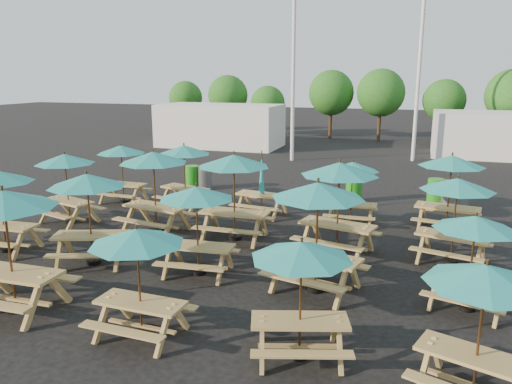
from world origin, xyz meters
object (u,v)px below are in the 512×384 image
(picnic_unit_3, at_px, (121,153))
(picnic_unit_9, at_px, (197,199))
(picnic_unit_8, at_px, (137,244))
(picnic_unit_6, at_px, (154,163))
(waste_bin_1, at_px, (205,178))
(waste_bin_4, at_px, (450,195))
(waste_bin_2, at_px, (354,189))
(picnic_unit_12, at_px, (301,258))
(picnic_unit_17, at_px, (475,229))
(picnic_unit_19, at_px, (451,166))
(waste_bin_3, at_px, (436,192))
(picnic_unit_14, at_px, (339,175))
(picnic_unit_5, at_px, (87,187))
(picnic_unit_10, at_px, (234,167))
(picnic_unit_18, at_px, (457,190))
(picnic_unit_13, at_px, (318,198))
(picnic_unit_4, at_px, (4,208))
(waste_bin_0, at_px, (193,177))
(picnic_unit_7, at_px, (184,154))
(picnic_unit_11, at_px, (262,189))
(picnic_unit_16, at_px, (485,284))
(picnic_unit_2, at_px, (65,164))
(picnic_unit_15, at_px, (353,171))
(waste_bin_5, at_px, (460,196))

(picnic_unit_3, distance_m, picnic_unit_9, 7.88)
(picnic_unit_8, bearing_deg, picnic_unit_6, 119.15)
(picnic_unit_3, relative_size, waste_bin_1, 2.23)
(waste_bin_4, bearing_deg, waste_bin_2, -177.19)
(picnic_unit_12, height_order, picnic_unit_17, picnic_unit_12)
(picnic_unit_12, distance_m, waste_bin_1, 13.32)
(picnic_unit_19, bearing_deg, waste_bin_3, 103.22)
(picnic_unit_9, distance_m, picnic_unit_14, 3.87)
(picnic_unit_5, bearing_deg, waste_bin_4, 24.93)
(picnic_unit_6, bearing_deg, picnic_unit_12, -33.37)
(picnic_unit_10, xyz_separation_m, picnic_unit_19, (5.94, 2.73, -0.12))
(picnic_unit_19, bearing_deg, picnic_unit_18, -80.99)
(picnic_unit_8, height_order, picnic_unit_13, picnic_unit_13)
(picnic_unit_4, height_order, picnic_unit_12, picnic_unit_4)
(picnic_unit_9, height_order, waste_bin_0, picnic_unit_9)
(picnic_unit_7, height_order, picnic_unit_17, picnic_unit_7)
(waste_bin_4, bearing_deg, waste_bin_3, 151.97)
(picnic_unit_10, height_order, waste_bin_1, picnic_unit_10)
(picnic_unit_11, xyz_separation_m, picnic_unit_13, (3.03, -5.54, 1.23))
(picnic_unit_4, height_order, picnic_unit_19, picnic_unit_4)
(picnic_unit_6, relative_size, picnic_unit_16, 1.14)
(waste_bin_0, bearing_deg, waste_bin_3, 2.06)
(picnic_unit_18, bearing_deg, picnic_unit_13, -122.29)
(picnic_unit_2, distance_m, picnic_unit_10, 5.71)
(picnic_unit_2, bearing_deg, waste_bin_2, 50.40)
(picnic_unit_11, height_order, waste_bin_1, picnic_unit_11)
(picnic_unit_12, bearing_deg, picnic_unit_15, 74.49)
(picnic_unit_5, relative_size, waste_bin_0, 2.50)
(picnic_unit_19, bearing_deg, picnic_unit_17, -79.05)
(picnic_unit_17, xyz_separation_m, waste_bin_3, (-0.48, 8.81, -1.24))
(waste_bin_2, relative_size, waste_bin_5, 1.00)
(picnic_unit_13, bearing_deg, picnic_unit_10, 150.40)
(picnic_unit_4, bearing_deg, waste_bin_4, 51.26)
(picnic_unit_10, distance_m, waste_bin_0, 7.22)
(picnic_unit_7, xyz_separation_m, picnic_unit_10, (2.93, -2.73, 0.19))
(picnic_unit_12, xyz_separation_m, picnic_unit_18, (2.67, 5.50, 0.13))
(waste_bin_4, bearing_deg, picnic_unit_10, -136.64)
(picnic_unit_15, distance_m, waste_bin_5, 4.85)
(picnic_unit_8, xyz_separation_m, picnic_unit_13, (2.64, 2.99, 0.35))
(picnic_unit_14, bearing_deg, waste_bin_5, 72.77)
(picnic_unit_6, relative_size, waste_bin_1, 2.57)
(picnic_unit_18, bearing_deg, waste_bin_3, 107.47)
(picnic_unit_8, height_order, picnic_unit_9, picnic_unit_9)
(waste_bin_0, distance_m, waste_bin_1, 0.54)
(picnic_unit_8, bearing_deg, waste_bin_2, 80.51)
(picnic_unit_11, bearing_deg, picnic_unit_8, -80.00)
(waste_bin_2, bearing_deg, picnic_unit_5, -122.52)
(picnic_unit_6, height_order, picnic_unit_8, picnic_unit_6)
(picnic_unit_3, bearing_deg, picnic_unit_14, -18.97)
(picnic_unit_18, bearing_deg, waste_bin_4, 102.85)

